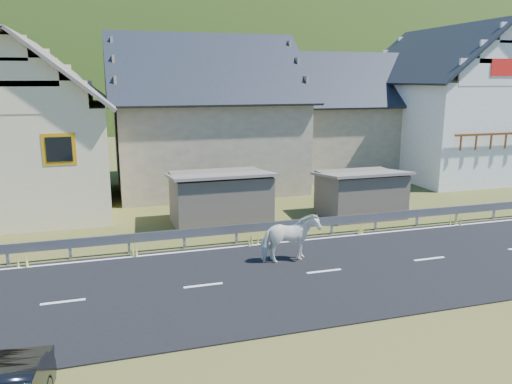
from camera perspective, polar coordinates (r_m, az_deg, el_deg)
name	(u,v)px	position (r m, az deg, el deg)	size (l,w,h in m)	color
ground	(324,272)	(16.64, 7.78, -9.10)	(160.00, 160.00, 0.00)	#354419
road	(324,272)	(16.63, 7.79, -9.03)	(60.00, 7.00, 0.04)	black
lane_markings	(324,271)	(16.62, 7.79, -8.95)	(60.00, 6.60, 0.01)	silver
guardrail	(286,225)	(19.67, 3.40, -3.81)	(28.10, 0.09, 0.75)	#93969B
shed_left	(220,199)	(21.61, -4.15, -0.84)	(4.30, 3.30, 2.40)	brown
shed_right	(360,194)	(23.43, 11.84, -0.26)	(3.80, 2.90, 2.20)	brown
house_cream	(29,118)	(26.30, -24.51, 7.67)	(7.80, 9.80, 8.30)	beige
house_stone_a	(204,106)	(29.58, -6.01, 9.70)	(10.80, 9.80, 8.90)	#9E9278
house_stone_b	(344,109)	(34.74, 9.99, 9.36)	(9.80, 8.80, 8.10)	#9E9278
house_white	(449,97)	(35.35, 21.15, 10.11)	(8.80, 10.80, 9.70)	white
mountain	(139,150)	(196.11, -13.26, 4.70)	(440.00, 280.00, 260.00)	#20380E
horse	(290,238)	(17.08, 3.89, -5.30)	(1.98, 0.90, 1.67)	white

